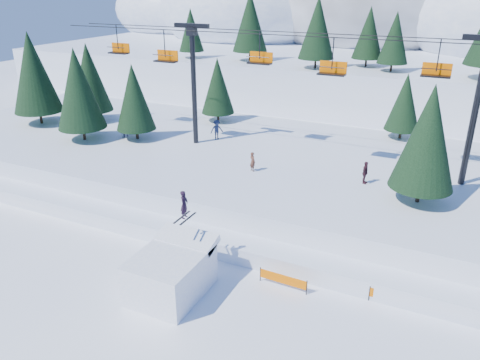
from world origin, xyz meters
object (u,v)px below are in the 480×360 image
at_px(chairlift, 311,75).
at_px(banner_far, 397,297).
at_px(jump_kicker, 171,272).
at_px(banner_near, 283,279).

xyz_separation_m(chairlift, banner_far, (9.28, -12.87, -8.78)).
distance_m(chairlift, banner_far, 18.13).
relative_size(jump_kicker, banner_far, 1.95).
relative_size(chairlift, banner_far, 16.22).
relative_size(banner_near, banner_far, 1.01).
bearing_deg(banner_near, jump_kicker, -151.23).
bearing_deg(jump_kicker, chairlift, 82.89).
bearing_deg(banner_far, chairlift, 125.79).
distance_m(chairlift, banner_near, 16.81).
xyz_separation_m(chairlift, banner_near, (3.29, -13.95, -8.78)).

